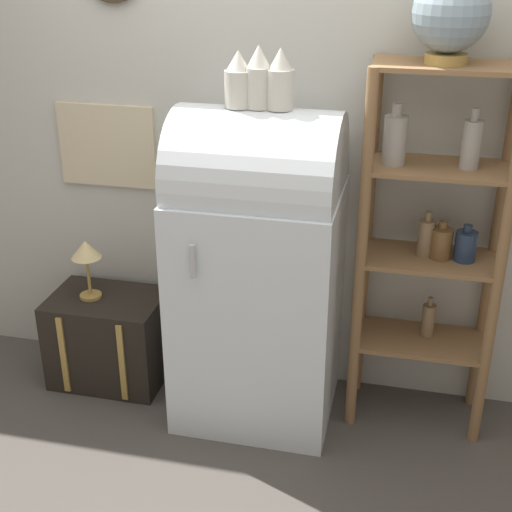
{
  "coord_description": "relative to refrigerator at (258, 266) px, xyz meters",
  "views": [
    {
      "loc": [
        0.65,
        -2.62,
        2.19
      ],
      "look_at": [
        -0.01,
        0.24,
        0.83
      ],
      "focal_mm": 50.0,
      "sensor_mm": 36.0,
      "label": 1
    }
  ],
  "objects": [
    {
      "name": "desk_lamp",
      "position": [
        -0.89,
        0.06,
        -0.06
      ],
      "size": [
        0.15,
        0.15,
        0.31
      ],
      "color": "#AD8942",
      "rests_on": "suitcase_trunk"
    },
    {
      "name": "vase_left",
      "position": [
        -0.08,
        0.0,
        0.83
      ],
      "size": [
        0.12,
        0.12,
        0.23
      ],
      "color": "beige",
      "rests_on": "refrigerator"
    },
    {
      "name": "shelf_unit",
      "position": [
        0.75,
        0.12,
        0.2
      ],
      "size": [
        0.63,
        0.34,
        1.7
      ],
      "color": "olive",
      "rests_on": "ground_plane"
    },
    {
      "name": "refrigerator",
      "position": [
        0.0,
        0.0,
        0.0
      ],
      "size": [
        0.73,
        0.66,
        1.5
      ],
      "color": "silver",
      "rests_on": "ground_plane"
    },
    {
      "name": "suitcase_trunk",
      "position": [
        -0.81,
        0.07,
        -0.54
      ],
      "size": [
        0.57,
        0.41,
        0.48
      ],
      "color": "black",
      "rests_on": "ground_plane"
    },
    {
      "name": "vase_center",
      "position": [
        -0.0,
        0.01,
        0.84
      ],
      "size": [
        0.11,
        0.11,
        0.25
      ],
      "color": "beige",
      "rests_on": "refrigerator"
    },
    {
      "name": "wall_back",
      "position": [
        -0.01,
        0.34,
        0.57
      ],
      "size": [
        7.0,
        0.09,
        2.7
      ],
      "color": "#B7B7AD",
      "rests_on": "ground_plane"
    },
    {
      "name": "globe",
      "position": [
        0.73,
        0.1,
        1.1
      ],
      "size": [
        0.3,
        0.3,
        0.34
      ],
      "color": "#AD8942",
      "rests_on": "shelf_unit"
    },
    {
      "name": "vase_right",
      "position": [
        0.09,
        0.0,
        0.84
      ],
      "size": [
        0.11,
        0.11,
        0.25
      ],
      "color": "beige",
      "rests_on": "refrigerator"
    },
    {
      "name": "ground_plane",
      "position": [
        0.0,
        -0.24,
        -0.78
      ],
      "size": [
        12.0,
        12.0,
        0.0
      ],
      "primitive_type": "plane",
      "color": "#4C4742"
    }
  ]
}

